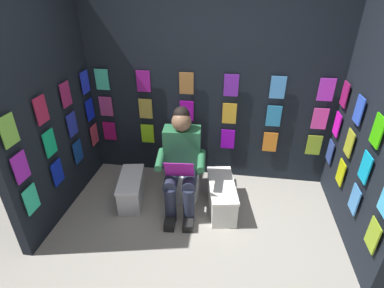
{
  "coord_description": "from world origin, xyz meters",
  "views": [
    {
      "loc": [
        -0.31,
        1.73,
        2.32
      ],
      "look_at": [
        0.09,
        -0.92,
        0.85
      ],
      "focal_mm": 27.76,
      "sensor_mm": 36.0,
      "label": 1
    }
  ],
  "objects_px": {
    "comic_longbox_near": "(221,196)",
    "comic_longbox_far": "(132,189)",
    "person_reading": "(181,162)",
    "toilet": "(184,171)"
  },
  "relations": [
    {
      "from": "person_reading",
      "to": "comic_longbox_far",
      "type": "relative_size",
      "value": 1.88
    },
    {
      "from": "toilet",
      "to": "person_reading",
      "type": "height_order",
      "value": "person_reading"
    },
    {
      "from": "toilet",
      "to": "person_reading",
      "type": "distance_m",
      "value": 0.35
    },
    {
      "from": "toilet",
      "to": "comic_longbox_near",
      "type": "relative_size",
      "value": 1.04
    },
    {
      "from": "person_reading",
      "to": "comic_longbox_far",
      "type": "distance_m",
      "value": 0.75
    },
    {
      "from": "person_reading",
      "to": "toilet",
      "type": "bearing_deg",
      "value": -90.64
    },
    {
      "from": "person_reading",
      "to": "comic_longbox_near",
      "type": "xyz_separation_m",
      "value": [
        -0.46,
        -0.02,
        -0.43
      ]
    },
    {
      "from": "comic_longbox_near",
      "to": "comic_longbox_far",
      "type": "height_order",
      "value": "comic_longbox_near"
    },
    {
      "from": "toilet",
      "to": "comic_longbox_far",
      "type": "distance_m",
      "value": 0.65
    },
    {
      "from": "comic_longbox_near",
      "to": "comic_longbox_far",
      "type": "xyz_separation_m",
      "value": [
        1.06,
        0.03,
        -0.01
      ]
    }
  ]
}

